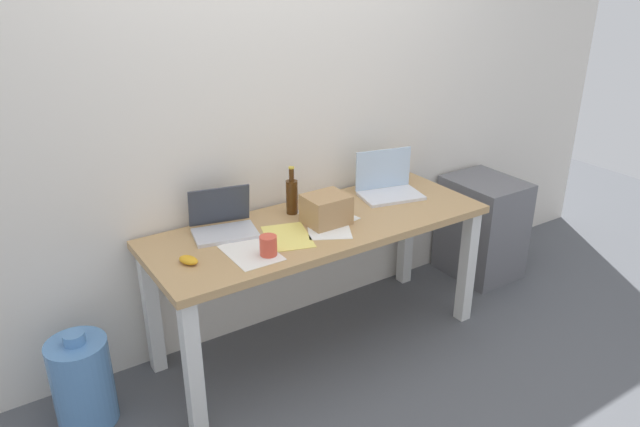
{
  "coord_description": "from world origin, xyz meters",
  "views": [
    {
      "loc": [
        -1.54,
        -2.34,
        2.0
      ],
      "look_at": [
        0.0,
        0.0,
        0.78
      ],
      "focal_mm": 33.76,
      "sensor_mm": 36.0,
      "label": 1
    }
  ],
  "objects_px": {
    "laptop_right": "(388,186)",
    "water_cooler_jug": "(83,382)",
    "desk": "(320,240)",
    "coffee_mug": "(268,246)",
    "beer_bottle": "(292,195)",
    "filing_cabinet": "(482,227)",
    "cardboard_box": "(326,209)",
    "laptop_left": "(223,223)",
    "computer_mouse": "(188,260)"
  },
  "relations": [
    {
      "from": "cardboard_box",
      "to": "coffee_mug",
      "type": "height_order",
      "value": "cardboard_box"
    },
    {
      "from": "desk",
      "to": "laptop_right",
      "type": "xyz_separation_m",
      "value": [
        0.53,
        0.11,
        0.16
      ]
    },
    {
      "from": "water_cooler_jug",
      "to": "filing_cabinet",
      "type": "xyz_separation_m",
      "value": [
        2.57,
        0.01,
        0.11
      ]
    },
    {
      "from": "beer_bottle",
      "to": "water_cooler_jug",
      "type": "relative_size",
      "value": 0.54
    },
    {
      "from": "desk",
      "to": "water_cooler_jug",
      "type": "height_order",
      "value": "desk"
    },
    {
      "from": "water_cooler_jug",
      "to": "cardboard_box",
      "type": "bearing_deg",
      "value": -4.31
    },
    {
      "from": "laptop_right",
      "to": "water_cooler_jug",
      "type": "height_order",
      "value": "laptop_right"
    },
    {
      "from": "laptop_right",
      "to": "water_cooler_jug",
      "type": "relative_size",
      "value": 0.79
    },
    {
      "from": "laptop_left",
      "to": "computer_mouse",
      "type": "bearing_deg",
      "value": -141.63
    },
    {
      "from": "laptop_right",
      "to": "cardboard_box",
      "type": "distance_m",
      "value": 0.53
    },
    {
      "from": "desk",
      "to": "beer_bottle",
      "type": "relative_size",
      "value": 6.94
    },
    {
      "from": "filing_cabinet",
      "to": "cardboard_box",
      "type": "bearing_deg",
      "value": -175.25
    },
    {
      "from": "computer_mouse",
      "to": "cardboard_box",
      "type": "bearing_deg",
      "value": -20.89
    },
    {
      "from": "beer_bottle",
      "to": "filing_cabinet",
      "type": "height_order",
      "value": "beer_bottle"
    },
    {
      "from": "water_cooler_jug",
      "to": "computer_mouse",
      "type": "bearing_deg",
      "value": -13.43
    },
    {
      "from": "cardboard_box",
      "to": "water_cooler_jug",
      "type": "bearing_deg",
      "value": 175.69
    },
    {
      "from": "cardboard_box",
      "to": "filing_cabinet",
      "type": "distance_m",
      "value": 1.4
    },
    {
      "from": "desk",
      "to": "laptop_left",
      "type": "bearing_deg",
      "value": 160.54
    },
    {
      "from": "water_cooler_jug",
      "to": "desk",
      "type": "bearing_deg",
      "value": -3.35
    },
    {
      "from": "desk",
      "to": "coffee_mug",
      "type": "height_order",
      "value": "coffee_mug"
    },
    {
      "from": "beer_bottle",
      "to": "coffee_mug",
      "type": "relative_size",
      "value": 2.72
    },
    {
      "from": "laptop_right",
      "to": "water_cooler_jug",
      "type": "xyz_separation_m",
      "value": [
        -1.77,
        -0.04,
        -0.57
      ]
    },
    {
      "from": "laptop_right",
      "to": "cardboard_box",
      "type": "bearing_deg",
      "value": -165.61
    },
    {
      "from": "coffee_mug",
      "to": "filing_cabinet",
      "type": "relative_size",
      "value": 0.14
    },
    {
      "from": "filing_cabinet",
      "to": "desk",
      "type": "bearing_deg",
      "value": -176.3
    },
    {
      "from": "desk",
      "to": "laptop_left",
      "type": "relative_size",
      "value": 5.17
    },
    {
      "from": "laptop_left",
      "to": "laptop_right",
      "type": "height_order",
      "value": "laptop_right"
    },
    {
      "from": "laptop_left",
      "to": "water_cooler_jug",
      "type": "bearing_deg",
      "value": -173.3
    },
    {
      "from": "computer_mouse",
      "to": "water_cooler_jug",
      "type": "height_order",
      "value": "computer_mouse"
    },
    {
      "from": "laptop_right",
      "to": "coffee_mug",
      "type": "height_order",
      "value": "laptop_right"
    },
    {
      "from": "water_cooler_jug",
      "to": "laptop_left",
      "type": "bearing_deg",
      "value": 6.7
    },
    {
      "from": "beer_bottle",
      "to": "filing_cabinet",
      "type": "xyz_separation_m",
      "value": [
        1.39,
        -0.1,
        -0.5
      ]
    },
    {
      "from": "laptop_left",
      "to": "filing_cabinet",
      "type": "relative_size",
      "value": 0.52
    },
    {
      "from": "desk",
      "to": "laptop_right",
      "type": "distance_m",
      "value": 0.57
    },
    {
      "from": "laptop_left",
      "to": "cardboard_box",
      "type": "height_order",
      "value": "laptop_left"
    },
    {
      "from": "laptop_left",
      "to": "cardboard_box",
      "type": "distance_m",
      "value": 0.52
    },
    {
      "from": "computer_mouse",
      "to": "water_cooler_jug",
      "type": "distance_m",
      "value": 0.74
    },
    {
      "from": "laptop_left",
      "to": "cardboard_box",
      "type": "relative_size",
      "value": 1.61
    },
    {
      "from": "beer_bottle",
      "to": "cardboard_box",
      "type": "distance_m",
      "value": 0.22
    },
    {
      "from": "laptop_right",
      "to": "laptop_left",
      "type": "bearing_deg",
      "value": 176.82
    },
    {
      "from": "computer_mouse",
      "to": "coffee_mug",
      "type": "bearing_deg",
      "value": -43.38
    },
    {
      "from": "cardboard_box",
      "to": "laptop_left",
      "type": "bearing_deg",
      "value": 159.0
    },
    {
      "from": "laptop_right",
      "to": "beer_bottle",
      "type": "bearing_deg",
      "value": 172.8
    },
    {
      "from": "laptop_left",
      "to": "filing_cabinet",
      "type": "bearing_deg",
      "value": -2.45
    },
    {
      "from": "laptop_left",
      "to": "filing_cabinet",
      "type": "height_order",
      "value": "laptop_left"
    },
    {
      "from": "desk",
      "to": "water_cooler_jug",
      "type": "bearing_deg",
      "value": 176.65
    },
    {
      "from": "cardboard_box",
      "to": "computer_mouse",
      "type": "bearing_deg",
      "value": -178.02
    },
    {
      "from": "beer_bottle",
      "to": "desk",
      "type": "bearing_deg",
      "value": -72.73
    },
    {
      "from": "laptop_left",
      "to": "filing_cabinet",
      "type": "xyz_separation_m",
      "value": [
        1.8,
        -0.08,
        -0.45
      ]
    },
    {
      "from": "laptop_left",
      "to": "desk",
      "type": "bearing_deg",
      "value": -19.46
    }
  ]
}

